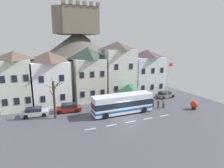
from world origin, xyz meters
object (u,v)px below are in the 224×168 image
at_px(parked_car_00, 35,112).
at_px(flagpole, 168,79).
at_px(townhouse_01, 50,78).
at_px(townhouse_04, 146,72).
at_px(harbour_buoy, 194,105).
at_px(bus_shelter, 128,87).
at_px(townhouse_03, 117,69).
at_px(hilltop_castle, 79,55).
at_px(transit_bus, 122,104).
at_px(bare_tree_00, 54,99).
at_px(pedestrian_03, 153,102).
at_px(public_bench, 112,99).
at_px(townhouse_00, 16,80).
at_px(parked_car_01, 165,95).
at_px(pedestrian_00, 164,103).
at_px(townhouse_02, 88,74).
at_px(pedestrian_01, 151,100).
at_px(parked_car_02, 68,108).

relative_size(parked_car_00, flagpole, 0.56).
xyz_separation_m(townhouse_01, townhouse_04, (20.39, -0.70, 0.04)).
bearing_deg(flagpole, harbour_buoy, -85.46).
xyz_separation_m(townhouse_01, bus_shelter, (13.29, -5.80, -1.78)).
bearing_deg(townhouse_03, hilltop_castle, 98.08).
distance_m(townhouse_03, transit_bus, 11.21).
bearing_deg(bare_tree_00, pedestrian_03, -5.16).
bearing_deg(parked_car_00, public_bench, 15.33).
bearing_deg(townhouse_00, townhouse_03, 1.00).
height_order(transit_bus, parked_car_01, transit_bus).
relative_size(transit_bus, pedestrian_00, 6.20).
xyz_separation_m(townhouse_04, bare_tree_00, (-20.64, -7.25, -1.86)).
relative_size(parked_car_01, flagpole, 0.55).
relative_size(transit_bus, pedestrian_03, 6.11).
distance_m(townhouse_02, townhouse_03, 6.44).
xyz_separation_m(townhouse_02, pedestrian_01, (9.66, -7.35, -4.35)).
height_order(townhouse_00, harbour_buoy, townhouse_00).
distance_m(townhouse_02, pedestrian_01, 12.90).
bearing_deg(parked_car_01, bare_tree_00, -177.45).
relative_size(townhouse_01, townhouse_02, 0.93).
bearing_deg(townhouse_03, parked_car_01, -30.93).
xyz_separation_m(pedestrian_00, flagpole, (3.88, 3.74, 3.34)).
xyz_separation_m(parked_car_02, public_bench, (8.77, 2.39, -0.19)).
distance_m(hilltop_castle, parked_car_00, 31.00).
height_order(townhouse_00, parked_car_02, townhouse_00).
bearing_deg(public_bench, parked_car_01, -10.00).
relative_size(hilltop_castle, public_bench, 23.63).
distance_m(townhouse_02, pedestrian_03, 13.38).
xyz_separation_m(transit_bus, harbour_buoy, (12.12, -3.16, -0.75)).
relative_size(townhouse_00, public_bench, 5.65).
xyz_separation_m(hilltop_castle, bus_shelter, (2.83, -27.03, -4.72)).
bearing_deg(townhouse_04, townhouse_03, 176.69).
bearing_deg(public_bench, townhouse_04, 16.34).
bearing_deg(bus_shelter, pedestrian_00, -47.62).
bearing_deg(bus_shelter, townhouse_04, 35.70).
distance_m(transit_bus, pedestrian_01, 7.18).
distance_m(townhouse_01, townhouse_04, 20.40).
height_order(hilltop_castle, parked_car_01, hilltop_castle).
relative_size(bus_shelter, parked_car_02, 0.86).
bearing_deg(bare_tree_00, pedestrian_00, -8.43).
xyz_separation_m(townhouse_04, hilltop_castle, (-9.93, 21.93, 2.90)).
distance_m(townhouse_00, pedestrian_03, 23.91).
xyz_separation_m(townhouse_01, transit_bus, (9.93, -10.07, -3.26)).
bearing_deg(bus_shelter, transit_bus, -128.21).
distance_m(parked_car_01, parked_car_02, 20.09).
relative_size(parked_car_00, parked_car_02, 0.94).
bearing_deg(bare_tree_00, harbour_buoy, -13.31).
height_order(hilltop_castle, pedestrian_00, hilltop_castle).
height_order(pedestrian_00, public_bench, pedestrian_00).
distance_m(townhouse_04, hilltop_castle, 24.25).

